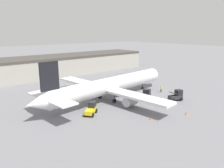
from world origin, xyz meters
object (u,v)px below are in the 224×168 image
Objects in this scene: belt_loader_truck at (176,96)px; ground_crew_worker at (161,89)px; safety_cone_far at (150,118)px; airplane at (109,86)px; baggage_tug at (91,109)px; safety_cone_near at (186,113)px; pushback_tug at (146,95)px.

ground_crew_worker is at bearing 79.80° from belt_loader_truck.
safety_cone_far is (-15.96, -9.92, -0.64)m from ground_crew_worker.
belt_loader_truck is at bearing 125.91° from ground_crew_worker.
airplane is 72.17× the size of safety_cone_far.
safety_cone_far is at bearing -92.71° from baggage_tug.
ground_crew_worker is 15.50m from safety_cone_near.
belt_loader_truck is (-2.98, -6.48, 0.22)m from ground_crew_worker.
baggage_tug reaches higher than safety_cone_far.
ground_crew_worker is 22.40m from baggage_tug.
safety_cone_far is (6.42, -9.09, -0.76)m from baggage_tug.
ground_crew_worker is (14.18, -3.73, -2.38)m from airplane.
ground_crew_worker is at bearing 31.86° from safety_cone_far.
ground_crew_worker is 3.13× the size of safety_cone_far.
ground_crew_worker is 7.13m from belt_loader_truck.
pushback_tug reaches higher than safety_cone_near.
pushback_tug is 6.07× the size of safety_cone_far.
belt_loader_truck reaches higher than baggage_tug.
airplane reaches higher than pushback_tug.
pushback_tug is at bearing -46.04° from airplane.
baggage_tug is at bearing 138.70° from safety_cone_near.
pushback_tug is 11.06m from safety_cone_near.
ground_crew_worker is 0.48× the size of baggage_tug.
baggage_tug is 1.05× the size of belt_loader_truck.
ground_crew_worker is 18.81m from safety_cone_far.
pushback_tug is at bearing 149.50° from belt_loader_truck.
pushback_tug is (6.41, -5.43, -2.22)m from airplane.
safety_cone_near is (5.26, -16.40, -3.02)m from airplane.
safety_cone_near and safety_cone_far have the same top height.
airplane reaches higher than belt_loader_truck.
airplane is 17.49m from safety_cone_near.
safety_cone_far is at bearing -158.48° from pushback_tug.
belt_loader_truck is at bearing 14.85° from safety_cone_far.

